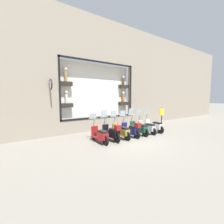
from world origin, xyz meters
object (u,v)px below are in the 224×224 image
scooter_red_6 (100,135)px  shop_sign_post (162,118)px  scooter_white_0 (154,126)px  scooter_green_2 (139,128)px  scooter_navy_3 (131,130)px  scooter_silver_1 (147,127)px  scooter_olive_4 (121,131)px  scooter_black_5 (112,132)px

scooter_red_6 → shop_sign_post: 5.36m
scooter_white_0 → scooter_red_6: 4.42m
scooter_green_2 → scooter_navy_3: 0.74m
scooter_green_2 → scooter_navy_3: (-0.07, 0.74, 0.03)m
scooter_silver_1 → scooter_olive_4: scooter_olive_4 is taller
scooter_navy_3 → scooter_olive_4: (0.07, 0.74, -0.03)m
scooter_silver_1 → shop_sign_post: (0.08, -1.65, 0.52)m
scooter_silver_1 → scooter_navy_3: size_ratio=1.00×
scooter_green_2 → shop_sign_post: 2.44m
scooter_white_0 → scooter_red_6: size_ratio=1.00×
scooter_silver_1 → shop_sign_post: shop_sign_post is taller
scooter_olive_4 → shop_sign_post: bearing=-88.9°
scooter_black_5 → shop_sign_post: 4.62m
scooter_olive_4 → scooter_red_6: 1.47m
scooter_silver_1 → shop_sign_post: 1.73m
scooter_silver_1 → scooter_navy_3: bearing=92.4°
scooter_white_0 → scooter_navy_3: bearing=91.7°
scooter_silver_1 → scooter_green_2: bearing=89.4°
scooter_white_0 → scooter_black_5: bearing=90.9°
scooter_silver_1 → scooter_red_6: bearing=90.0°
scooter_white_0 → scooter_silver_1: 0.74m
scooter_olive_4 → shop_sign_post: (0.08, -3.86, 0.50)m
scooter_red_6 → shop_sign_post: (0.08, -5.34, 0.51)m
scooter_green_2 → scooter_red_6: scooter_green_2 is taller
scooter_silver_1 → shop_sign_post: size_ratio=1.03×
scooter_silver_1 → scooter_navy_3: scooter_navy_3 is taller
scooter_silver_1 → scooter_black_5: (-0.05, 2.95, 0.07)m
scooter_navy_3 → scooter_olive_4: size_ratio=1.00×
scooter_white_0 → scooter_olive_4: (-0.00, 2.95, -0.00)m
scooter_green_2 → scooter_black_5: scooter_black_5 is taller
scooter_green_2 → scooter_black_5: 2.21m
scooter_silver_1 → scooter_black_5: bearing=90.9°
shop_sign_post → scooter_white_0: bearing=94.8°
scooter_green_2 → scooter_red_6: (-0.01, 2.95, -0.01)m
scooter_navy_3 → scooter_red_6: bearing=88.4°
scooter_olive_4 → scooter_silver_1: bearing=-90.2°
shop_sign_post → scooter_olive_4: bearing=91.1°
scooter_silver_1 → scooter_olive_4: 2.21m
scooter_white_0 → scooter_silver_1: bearing=90.5°
scooter_navy_3 → scooter_red_6: scooter_navy_3 is taller
scooter_silver_1 → scooter_red_6: (0.00, 3.68, 0.01)m
scooter_silver_1 → scooter_red_6: 3.68m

